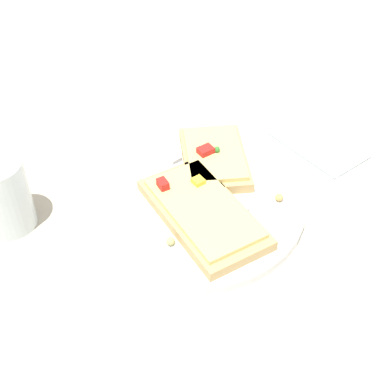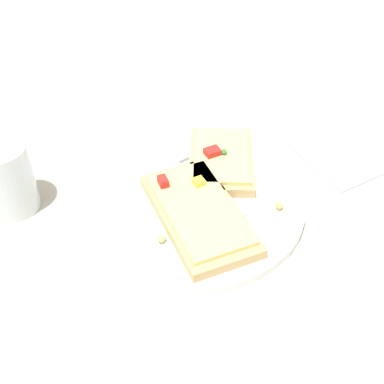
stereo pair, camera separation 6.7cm
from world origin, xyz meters
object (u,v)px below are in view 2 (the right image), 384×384
at_px(pizza_slice_corner, 221,160).
at_px(napkin, 333,156).
at_px(drinking_glass, 8,178).
at_px(pizza_slice_main, 199,213).
at_px(plate, 192,201).
at_px(knife, 188,164).
at_px(fork, 164,202).

relative_size(pizza_slice_corner, napkin, 1.21).
height_order(pizza_slice_corner, drinking_glass, drinking_glass).
bearing_deg(pizza_slice_main, drinking_glass, 58.50).
bearing_deg(drinking_glass, plate, -119.21).
height_order(knife, napkin, knife).
bearing_deg(pizza_slice_main, plate, -10.01).
bearing_deg(napkin, pizza_slice_corner, 71.42).
distance_m(fork, knife, 0.08).
bearing_deg(pizza_slice_corner, pizza_slice_main, -15.65).
bearing_deg(pizza_slice_main, fork, 34.97).
bearing_deg(napkin, fork, 84.57).
relative_size(plate, pizza_slice_main, 1.55).
bearing_deg(knife, plate, -27.80).
bearing_deg(pizza_slice_main, pizza_slice_corner, -40.11).
relative_size(plate, fork, 1.39).
relative_size(plate, napkin, 2.24).
bearing_deg(knife, napkin, 65.73).
height_order(fork, napkin, fork).
xyz_separation_m(knife, napkin, (-0.07, -0.19, -0.01)).
height_order(pizza_slice_main, pizza_slice_corner, pizza_slice_main).
distance_m(knife, pizza_slice_corner, 0.05).
relative_size(plate, knife, 1.42).
distance_m(plate, knife, 0.06).
relative_size(pizza_slice_main, pizza_slice_corner, 1.20).
distance_m(pizza_slice_main, pizza_slice_corner, 0.11).
relative_size(knife, pizza_slice_main, 1.09).
bearing_deg(fork, drinking_glass, -125.83).
height_order(pizza_slice_corner, napkin, pizza_slice_corner).
relative_size(fork, knife, 1.02).
bearing_deg(knife, pizza_slice_corner, 57.62).
height_order(knife, pizza_slice_main, pizza_slice_main).
xyz_separation_m(plate, pizza_slice_main, (-0.04, 0.01, 0.02)).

